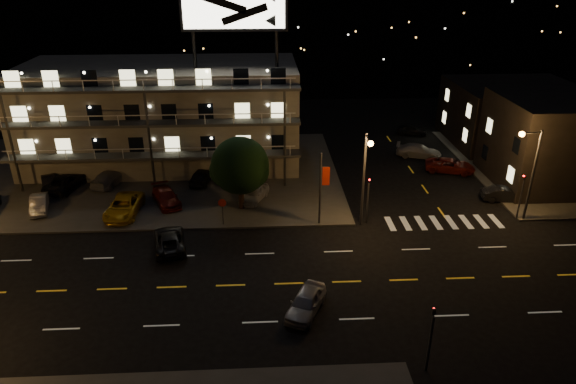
{
  "coord_description": "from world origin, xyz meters",
  "views": [
    {
      "loc": [
        0.36,
        -29.34,
        20.48
      ],
      "look_at": [
        2.36,
        8.0,
        3.25
      ],
      "focal_mm": 32.0,
      "sensor_mm": 36.0,
      "label": 1
    }
  ],
  "objects_px": {
    "tree": "(240,167)",
    "road_car_east": "(306,302)",
    "lot_car_4": "(254,193)",
    "lot_car_7": "(110,178)",
    "road_car_west": "(169,240)",
    "side_car_0": "(504,194)",
    "lot_car_2": "(124,206)"
  },
  "relations": [
    {
      "from": "lot_car_2",
      "to": "road_car_west",
      "type": "xyz_separation_m",
      "value": [
        4.74,
        -5.63,
        -0.21
      ]
    },
    {
      "from": "road_car_east",
      "to": "side_car_0",
      "type": "bearing_deg",
      "value": 61.94
    },
    {
      "from": "lot_car_7",
      "to": "side_car_0",
      "type": "xyz_separation_m",
      "value": [
        36.96,
        -5.44,
        -0.19
      ]
    },
    {
      "from": "side_car_0",
      "to": "lot_car_7",
      "type": "bearing_deg",
      "value": 89.25
    },
    {
      "from": "lot_car_4",
      "to": "tree",
      "type": "bearing_deg",
      "value": -102.42
    },
    {
      "from": "lot_car_4",
      "to": "lot_car_2",
      "type": "bearing_deg",
      "value": -143.99
    },
    {
      "from": "tree",
      "to": "side_car_0",
      "type": "xyz_separation_m",
      "value": [
        24.01,
        0.45,
        -3.37
      ]
    },
    {
      "from": "tree",
      "to": "road_car_west",
      "type": "bearing_deg",
      "value": -129.94
    },
    {
      "from": "lot_car_7",
      "to": "road_car_west",
      "type": "relative_size",
      "value": 0.98
    },
    {
      "from": "tree",
      "to": "road_car_east",
      "type": "xyz_separation_m",
      "value": [
        4.5,
        -14.7,
        -3.32
      ]
    },
    {
      "from": "tree",
      "to": "side_car_0",
      "type": "height_order",
      "value": "tree"
    },
    {
      "from": "lot_car_2",
      "to": "lot_car_7",
      "type": "bearing_deg",
      "value": 117.22
    },
    {
      "from": "lot_car_7",
      "to": "lot_car_2",
      "type": "bearing_deg",
      "value": 130.28
    },
    {
      "from": "lot_car_4",
      "to": "road_car_east",
      "type": "bearing_deg",
      "value": -53.54
    },
    {
      "from": "lot_car_7",
      "to": "side_car_0",
      "type": "bearing_deg",
      "value": -171.98
    },
    {
      "from": "road_car_west",
      "to": "road_car_east",
      "type": "bearing_deg",
      "value": 127.82
    },
    {
      "from": "lot_car_2",
      "to": "side_car_0",
      "type": "relative_size",
      "value": 1.34
    },
    {
      "from": "road_car_east",
      "to": "tree",
      "type": "bearing_deg",
      "value": 131.11
    },
    {
      "from": "side_car_0",
      "to": "road_car_east",
      "type": "height_order",
      "value": "road_car_east"
    },
    {
      "from": "lot_car_4",
      "to": "road_car_east",
      "type": "xyz_separation_m",
      "value": [
        3.34,
        -16.23,
        -0.11
      ]
    },
    {
      "from": "road_car_west",
      "to": "tree",
      "type": "bearing_deg",
      "value": -141.58
    },
    {
      "from": "lot_car_2",
      "to": "lot_car_7",
      "type": "relative_size",
      "value": 1.12
    },
    {
      "from": "lot_car_7",
      "to": "side_car_0",
      "type": "height_order",
      "value": "lot_car_7"
    },
    {
      "from": "lot_car_2",
      "to": "lot_car_4",
      "type": "xyz_separation_m",
      "value": [
        11.19,
        2.22,
        -0.07
      ]
    },
    {
      "from": "lot_car_4",
      "to": "lot_car_7",
      "type": "xyz_separation_m",
      "value": [
        -14.11,
        4.37,
        0.02
      ]
    },
    {
      "from": "lot_car_2",
      "to": "lot_car_4",
      "type": "height_order",
      "value": "lot_car_2"
    },
    {
      "from": "tree",
      "to": "lot_car_4",
      "type": "height_order",
      "value": "tree"
    },
    {
      "from": "side_car_0",
      "to": "road_car_east",
      "type": "bearing_deg",
      "value": 135.48
    },
    {
      "from": "lot_car_7",
      "to": "road_car_west",
      "type": "distance_m",
      "value": 14.42
    },
    {
      "from": "tree",
      "to": "road_car_east",
      "type": "relative_size",
      "value": 1.56
    },
    {
      "from": "tree",
      "to": "lot_car_4",
      "type": "distance_m",
      "value": 3.73
    },
    {
      "from": "road_car_east",
      "to": "road_car_west",
      "type": "height_order",
      "value": "road_car_east"
    }
  ]
}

